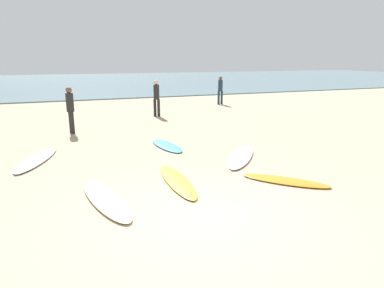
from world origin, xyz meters
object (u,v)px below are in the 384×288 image
surfboard_0 (106,199)px  surfboard_2 (241,156)px  beachgoer_far (220,89)px  surfboard_5 (167,146)px  beachgoer_near (156,96)px  beachgoer_mid (70,108)px  surfboard_4 (285,181)px  surfboard_3 (177,181)px  surfboard_1 (37,159)px

surfboard_0 → surfboard_2: 4.40m
surfboard_0 → beachgoer_far: (8.55, 12.47, 0.93)m
surfboard_0 → surfboard_5: 4.42m
surfboard_5 → beachgoer_near: 6.03m
beachgoer_mid → beachgoer_near: bearing=-71.8°
surfboard_0 → surfboard_5: (2.41, 3.71, -0.01)m
surfboard_2 → surfboard_5: 2.60m
beachgoer_far → beachgoer_near: bearing=41.9°
surfboard_0 → surfboard_4: size_ratio=1.22×
surfboard_5 → beachgoer_mid: bearing=-56.5°
surfboard_0 → surfboard_2: (4.06, 1.70, 0.00)m
beachgoer_far → surfboard_3: bearing=71.0°
surfboard_2 → beachgoer_far: (4.49, 10.77, 0.92)m
beachgoer_near → beachgoer_mid: (-4.06, -2.56, -0.02)m
surfboard_1 → surfboard_5: (3.88, 0.18, -0.01)m
surfboard_1 → surfboard_3: (3.16, -3.04, -0.01)m
surfboard_0 → surfboard_2: same height
beachgoer_mid → surfboard_5: bearing=-153.2°
surfboard_2 → surfboard_4: (0.00, -2.10, -0.01)m
surfboard_0 → surfboard_4: bearing=163.1°
surfboard_1 → surfboard_3: size_ratio=1.07×
surfboard_4 → beachgoer_far: beachgoer_far is taller
surfboard_3 → surfboard_4: 2.53m
surfboard_1 → beachgoer_near: size_ratio=1.43×
surfboard_2 → surfboard_4: surfboard_2 is taller
surfboard_1 → beachgoer_mid: 3.72m
beachgoer_near → beachgoer_mid: beachgoer_near is taller
surfboard_2 → beachgoer_mid: bearing=-11.2°
surfboard_1 → surfboard_2: size_ratio=1.01×
surfboard_4 → beachgoer_far: bearing=26.5°
surfboard_3 → surfboard_0: bearing=-162.2°
surfboard_3 → surfboard_4: (2.37, -0.89, -0.00)m
surfboard_0 → surfboard_2: size_ratio=0.97×
surfboard_3 → surfboard_5: same height
surfboard_1 → beachgoer_near: (5.13, 5.99, 0.96)m
surfboard_2 → surfboard_5: (-1.65, 2.01, -0.01)m
surfboard_3 → beachgoer_near: bearing=79.4°
surfboard_3 → surfboard_2: bearing=28.7°
surfboard_1 → surfboard_4: surfboard_1 is taller
beachgoer_near → surfboard_0: bearing=-72.6°
surfboard_4 → beachgoer_far: 13.66m
surfboard_0 → surfboard_5: bearing=-134.3°
surfboard_4 → beachgoer_near: bearing=48.0°
surfboard_1 → surfboard_4: (5.53, -3.93, -0.01)m
surfboard_4 → surfboard_5: bearing=67.6°
surfboard_0 → surfboard_1: bearing=-78.7°
surfboard_1 → surfboard_5: size_ratio=1.32×
surfboard_1 → beachgoer_near: beachgoer_near is taller
surfboard_0 → beachgoer_far: size_ratio=1.42×
beachgoer_near → surfboard_5: bearing=-63.7°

